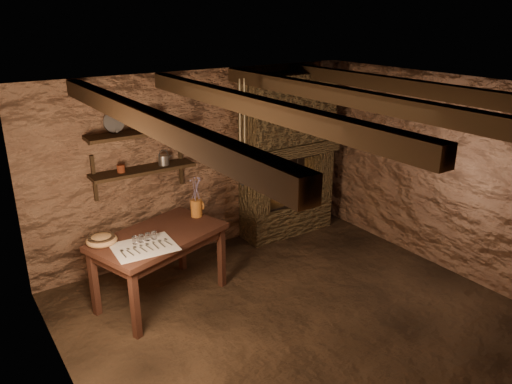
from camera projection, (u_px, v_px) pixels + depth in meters
floor at (292, 314)px, 5.38m from camera, size 4.50×4.50×0.00m
back_wall at (201, 163)px, 6.53m from camera, size 4.50×0.04×2.40m
front_wall at (476, 304)px, 3.41m from camera, size 4.50×0.04×2.40m
left_wall at (62, 274)px, 3.79m from camera, size 0.04×4.00×2.40m
right_wall at (439, 173)px, 6.15m from camera, size 0.04×4.00×2.40m
ceiling at (299, 90)px, 4.56m from camera, size 4.50×4.00×0.04m
beam_far_left at (144, 119)px, 3.80m from camera, size 0.14×3.95×0.16m
beam_mid_left at (253, 105)px, 4.32m from camera, size 0.14×3.95×0.16m
beam_mid_right at (339, 95)px, 4.85m from camera, size 0.14×3.95×0.16m
beam_far_right at (408, 87)px, 5.37m from camera, size 0.14×3.95×0.16m
shelf_lower at (143, 170)px, 5.92m from camera, size 1.25×0.30×0.04m
shelf_upper at (140, 133)px, 5.77m from camera, size 1.25×0.30×0.04m
hearth at (287, 151)px, 6.99m from camera, size 1.43×0.51×2.30m
work_table at (161, 265)px, 5.52m from camera, size 1.59×1.21×0.81m
linen_cloth at (144, 247)px, 5.09m from camera, size 0.65×0.54×0.01m
pewter_cutlery_row at (145, 247)px, 5.07m from camera, size 0.53×0.23×0.01m
drinking_glasses at (141, 238)px, 5.18m from camera, size 0.20×0.06×0.08m
stoneware_jug at (196, 200)px, 5.80m from camera, size 0.18×0.18×0.47m
wooden_bowl at (102, 240)px, 5.16m from camera, size 0.34×0.34×0.11m
iron_stockpot at (152, 123)px, 5.81m from camera, size 0.22×0.22×0.16m
tin_pan at (114, 122)px, 5.66m from camera, size 0.24×0.11×0.24m
small_kettle at (164, 160)px, 6.03m from camera, size 0.19×0.15×0.19m
rusty_tin at (121, 169)px, 5.76m from camera, size 0.10×0.10×0.09m
red_pot at (297, 185)px, 7.21m from camera, size 0.23×0.22×0.54m
hanging_ropes at (242, 132)px, 5.61m from camera, size 0.08×0.08×1.20m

